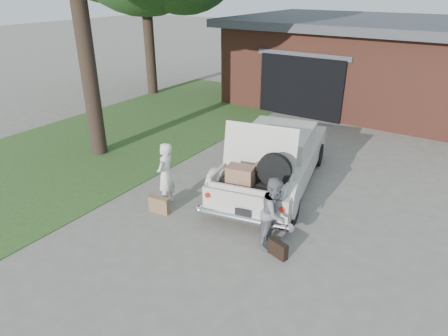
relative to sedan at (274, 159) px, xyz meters
The scene contains 8 objects.
ground 2.52m from the sedan, 96.32° to the right, with size 90.00×90.00×0.00m, color gray.
grass_strip 5.84m from the sedan, behind, with size 6.00×16.00×0.02m, color #2D4C1E.
house 9.15m from the sedan, 85.49° to the left, with size 12.80×7.80×3.30m.
sedan is the anchor object (origin of this frame).
woman_left 2.67m from the sedan, 125.83° to the right, with size 0.54×0.35×1.48m, color white.
woman_right 2.48m from the sedan, 63.03° to the right, with size 0.69×0.53×1.41m, color slate.
suitcase_left 2.96m from the sedan, 120.52° to the right, with size 0.47×0.15×0.36m, color #8B6847.
suitcase_right 2.89m from the sedan, 61.37° to the right, with size 0.40×0.13×0.31m, color black.
Camera 1 is at (4.08, -5.61, 4.56)m, focal length 32.00 mm.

